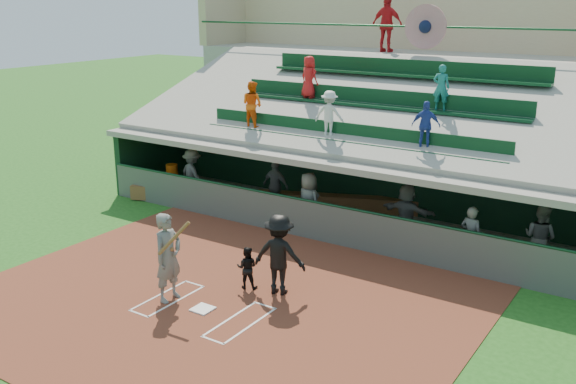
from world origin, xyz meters
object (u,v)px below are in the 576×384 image
Objects in this scene: home_plate at (203,309)px; white_table at (173,185)px; catcher at (247,268)px; batter_at_plate at (168,257)px; water_cooler at (172,170)px.

home_plate is 8.92m from white_table.
home_plate is at bearing 60.37° from catcher.
home_plate is 0.59× the size of white_table.
batter_at_plate is 2.00× the size of catcher.
home_plate is at bearing -42.95° from water_cooler.
catcher is (1.09, 1.43, -0.51)m from batter_at_plate.
home_plate is 1.51m from catcher.
batter_at_plate reaches higher than catcher.
white_table is at bearing 132.62° from batter_at_plate.
white_table is at bearing -58.05° from water_cooler.
white_table is 1.81× the size of water_cooler.
water_cooler reaches higher than catcher.
catcher is (0.14, 1.43, 0.49)m from home_plate.
catcher reaches higher than home_plate.
catcher is at bearing 52.78° from batter_at_plate.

